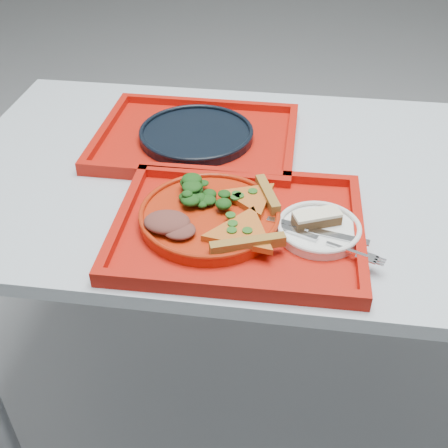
{
  "coord_description": "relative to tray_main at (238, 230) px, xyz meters",
  "views": [
    {
      "loc": [
        -0.07,
        -1.02,
        1.4
      ],
      "look_at": [
        -0.18,
        -0.23,
        0.78
      ],
      "focal_mm": 45.0,
      "sensor_mm": 36.0,
      "label": 1
    }
  ],
  "objects": [
    {
      "name": "ground",
      "position": [
        0.16,
        0.21,
        -0.76
      ],
      "size": [
        10.0,
        10.0,
        0.0
      ],
      "primitive_type": "plane",
      "color": "gray",
      "rests_on": "ground"
    },
    {
      "name": "table",
      "position": [
        0.16,
        0.21,
        -0.08
      ],
      "size": [
        1.6,
        0.8,
        0.75
      ],
      "color": "#B1BAC6",
      "rests_on": "ground"
    },
    {
      "name": "tray_main",
      "position": [
        0.0,
        0.0,
        0.0
      ],
      "size": [
        0.45,
        0.36,
        0.01
      ],
      "primitive_type": "cube",
      "rotation": [
        0.0,
        0.0,
        0.01
      ],
      "color": "#AF1309",
      "rests_on": "table"
    },
    {
      "name": "tray_far",
      "position": [
        -0.13,
        0.32,
        0.0
      ],
      "size": [
        0.45,
        0.35,
        0.01
      ],
      "primitive_type": "cube",
      "rotation": [
        0.0,
        0.0,
        -0.01
      ],
      "color": "#AF1309",
      "rests_on": "table"
    },
    {
      "name": "dinner_plate",
      "position": [
        -0.06,
        0.01,
        0.02
      ],
      "size": [
        0.26,
        0.26,
        0.02
      ],
      "primitive_type": "cylinder",
      "color": "#AA240B",
      "rests_on": "tray_main"
    },
    {
      "name": "side_plate",
      "position": [
        0.14,
        0.0,
        0.01
      ],
      "size": [
        0.15,
        0.15,
        0.01
      ],
      "primitive_type": "cylinder",
      "color": "white",
      "rests_on": "tray_main"
    },
    {
      "name": "navy_plate",
      "position": [
        -0.13,
        0.32,
        0.01
      ],
      "size": [
        0.26,
        0.26,
        0.02
      ],
      "primitive_type": "cylinder",
      "color": "black",
      "rests_on": "tray_far"
    },
    {
      "name": "pizza_slice_a",
      "position": [
        0.01,
        -0.05,
        0.03
      ],
      "size": [
        0.17,
        0.18,
        0.02
      ],
      "primitive_type": null,
      "rotation": [
        0.0,
        0.0,
        1.93
      ],
      "color": "orange",
      "rests_on": "dinner_plate"
    },
    {
      "name": "pizza_slice_b",
      "position": [
        0.02,
        0.06,
        0.03
      ],
      "size": [
        0.16,
        0.15,
        0.02
      ],
      "primitive_type": null,
      "rotation": [
        0.0,
        0.0,
        3.51
      ],
      "color": "orange",
      "rests_on": "dinner_plate"
    },
    {
      "name": "salad_heap",
      "position": [
        -0.07,
        0.05,
        0.05
      ],
      "size": [
        0.09,
        0.08,
        0.04
      ],
      "primitive_type": "ellipsoid",
      "color": "black",
      "rests_on": "dinner_plate"
    },
    {
      "name": "meat_portion",
      "position": [
        -0.12,
        -0.04,
        0.04
      ],
      "size": [
        0.08,
        0.07,
        0.03
      ],
      "primitive_type": "ellipsoid",
      "color": "brown",
      "rests_on": "dinner_plate"
    },
    {
      "name": "dessert_bar",
      "position": [
        0.14,
        0.01,
        0.03
      ],
      "size": [
        0.09,
        0.06,
        0.02
      ],
      "rotation": [
        0.0,
        0.0,
        0.4
      ],
      "color": "#51341B",
      "rests_on": "side_plate"
    },
    {
      "name": "knife",
      "position": [
        0.14,
        -0.01,
        0.02
      ],
      "size": [
        0.18,
        0.06,
        0.01
      ],
      "primitive_type": "cube",
      "rotation": [
        0.0,
        0.0,
        -0.22
      ],
      "color": "silver",
      "rests_on": "side_plate"
    },
    {
      "name": "fork",
      "position": [
        0.16,
        -0.04,
        0.02
      ],
      "size": [
        0.18,
        0.09,
        0.01
      ],
      "primitive_type": "cube",
      "rotation": [
        0.0,
        0.0,
        -0.39
      ],
      "color": "silver",
      "rests_on": "side_plate"
    }
  ]
}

